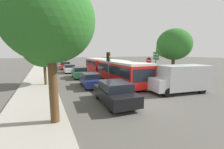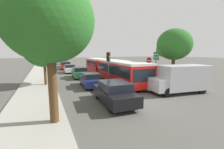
{
  "view_description": "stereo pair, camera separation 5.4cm",
  "coord_description": "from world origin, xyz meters",
  "px_view_note": "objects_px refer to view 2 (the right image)",
  "views": [
    {
      "loc": [
        -5.9,
        -8.08,
        3.35
      ],
      "look_at": [
        0.2,
        5.29,
        1.2
      ],
      "focal_mm": 24.0,
      "sensor_mm": 36.0,
      "label": 1
    },
    {
      "loc": [
        -5.85,
        -8.1,
        3.35
      ],
      "look_at": [
        0.2,
        5.29,
        1.2
      ],
      "focal_mm": 24.0,
      "sensor_mm": 36.0,
      "label": 2
    }
  ],
  "objects_px": {
    "city_bus_rear": "(58,59)",
    "queued_car_white": "(70,68)",
    "direction_sign_post": "(156,59)",
    "queued_car_navy": "(91,80)",
    "traffic_light": "(109,61)",
    "tree_right_near": "(173,45)",
    "queued_car_red": "(65,65)",
    "articulated_bus": "(109,67)",
    "tree_left_near": "(49,21)",
    "queued_car_black": "(114,92)",
    "no_entry_sign": "(149,66)",
    "queued_car_graphite": "(64,64)",
    "tree_left_mid": "(43,44)",
    "queued_car_green": "(80,72)",
    "white_van": "(181,78)"
  },
  "relations": [
    {
      "from": "city_bus_rear",
      "to": "queued_car_white",
      "type": "distance_m",
      "value": 24.86
    },
    {
      "from": "city_bus_rear",
      "to": "direction_sign_post",
      "type": "relative_size",
      "value": 3.07
    },
    {
      "from": "queued_car_navy",
      "to": "direction_sign_post",
      "type": "bearing_deg",
      "value": -83.19
    },
    {
      "from": "traffic_light",
      "to": "tree_right_near",
      "type": "xyz_separation_m",
      "value": [
        6.58,
        -1.94,
        1.62
      ]
    },
    {
      "from": "queued_car_white",
      "to": "tree_right_near",
      "type": "height_order",
      "value": "tree_right_near"
    },
    {
      "from": "queued_car_red",
      "to": "tree_right_near",
      "type": "height_order",
      "value": "tree_right_near"
    },
    {
      "from": "articulated_bus",
      "to": "tree_left_near",
      "type": "bearing_deg",
      "value": -31.98
    },
    {
      "from": "city_bus_rear",
      "to": "tree_left_near",
      "type": "distance_m",
      "value": 43.77
    },
    {
      "from": "queued_car_black",
      "to": "traffic_light",
      "type": "height_order",
      "value": "traffic_light"
    },
    {
      "from": "city_bus_rear",
      "to": "direction_sign_post",
      "type": "bearing_deg",
      "value": -163.44
    },
    {
      "from": "queued_car_black",
      "to": "traffic_light",
      "type": "relative_size",
      "value": 1.28
    },
    {
      "from": "direction_sign_post",
      "to": "tree_right_near",
      "type": "bearing_deg",
      "value": 101.52
    },
    {
      "from": "no_entry_sign",
      "to": "tree_right_near",
      "type": "xyz_separation_m",
      "value": [
        1.65,
        -1.8,
        2.24
      ]
    },
    {
      "from": "direction_sign_post",
      "to": "tree_left_near",
      "type": "bearing_deg",
      "value": 44.88
    },
    {
      "from": "queued_car_black",
      "to": "queued_car_navy",
      "type": "xyz_separation_m",
      "value": [
        0.01,
        5.46,
        -0.06
      ]
    },
    {
      "from": "queued_car_red",
      "to": "no_entry_sign",
      "type": "xyz_separation_m",
      "value": [
        6.99,
        -17.74,
        1.11
      ]
    },
    {
      "from": "queued_car_graphite",
      "to": "direction_sign_post",
      "type": "relative_size",
      "value": 1.15
    },
    {
      "from": "queued_car_black",
      "to": "tree_left_near",
      "type": "height_order",
      "value": "tree_left_near"
    },
    {
      "from": "direction_sign_post",
      "to": "tree_left_mid",
      "type": "height_order",
      "value": "tree_left_mid"
    },
    {
      "from": "queued_car_green",
      "to": "direction_sign_post",
      "type": "bearing_deg",
      "value": -118.75
    },
    {
      "from": "city_bus_rear",
      "to": "articulated_bus",
      "type": "bearing_deg",
      "value": -170.35
    },
    {
      "from": "traffic_light",
      "to": "queued_car_graphite",
      "type": "bearing_deg",
      "value": 164.67
    },
    {
      "from": "queued_car_navy",
      "to": "queued_car_graphite",
      "type": "xyz_separation_m",
      "value": [
        0.13,
        22.77,
        0.02
      ]
    },
    {
      "from": "no_entry_sign",
      "to": "tree_left_near",
      "type": "xyz_separation_m",
      "value": [
        -10.58,
        -6.63,
        2.82
      ]
    },
    {
      "from": "direction_sign_post",
      "to": "tree_left_near",
      "type": "relative_size",
      "value": 0.55
    },
    {
      "from": "queued_car_black",
      "to": "queued_car_green",
      "type": "height_order",
      "value": "queued_car_black"
    },
    {
      "from": "queued_car_green",
      "to": "tree_right_near",
      "type": "height_order",
      "value": "tree_right_near"
    },
    {
      "from": "queued_car_white",
      "to": "white_van",
      "type": "bearing_deg",
      "value": -155.71
    },
    {
      "from": "tree_left_near",
      "to": "tree_left_mid",
      "type": "relative_size",
      "value": 1.02
    },
    {
      "from": "queued_car_red",
      "to": "traffic_light",
      "type": "relative_size",
      "value": 1.32
    },
    {
      "from": "articulated_bus",
      "to": "city_bus_rear",
      "type": "relative_size",
      "value": 1.49
    },
    {
      "from": "queued_car_black",
      "to": "queued_car_green",
      "type": "relative_size",
      "value": 1.03
    },
    {
      "from": "no_entry_sign",
      "to": "direction_sign_post",
      "type": "bearing_deg",
      "value": 116.16
    },
    {
      "from": "tree_right_near",
      "to": "city_bus_rear",
      "type": "bearing_deg",
      "value": 102.34
    },
    {
      "from": "articulated_bus",
      "to": "tree_left_mid",
      "type": "bearing_deg",
      "value": -75.28
    },
    {
      "from": "city_bus_rear",
      "to": "queued_car_red",
      "type": "bearing_deg",
      "value": -177.33
    },
    {
      "from": "queued_car_green",
      "to": "direction_sign_post",
      "type": "distance_m",
      "value": 10.04
    },
    {
      "from": "tree_left_mid",
      "to": "tree_left_near",
      "type": "bearing_deg",
      "value": -88.3
    },
    {
      "from": "queued_car_green",
      "to": "tree_left_near",
      "type": "height_order",
      "value": "tree_left_near"
    },
    {
      "from": "city_bus_rear",
      "to": "no_entry_sign",
      "type": "distance_m",
      "value": 37.48
    },
    {
      "from": "articulated_bus",
      "to": "direction_sign_post",
      "type": "distance_m",
      "value": 6.06
    },
    {
      "from": "queued_car_red",
      "to": "tree_right_near",
      "type": "bearing_deg",
      "value": -152.85
    },
    {
      "from": "city_bus_rear",
      "to": "traffic_light",
      "type": "distance_m",
      "value": 36.79
    },
    {
      "from": "articulated_bus",
      "to": "traffic_light",
      "type": "bearing_deg",
      "value": -21.29
    },
    {
      "from": "queued_car_black",
      "to": "tree_left_near",
      "type": "xyz_separation_m",
      "value": [
        -3.81,
        -1.5,
        3.95
      ]
    },
    {
      "from": "queued_car_black",
      "to": "queued_car_green",
      "type": "distance_m",
      "value": 11.22
    },
    {
      "from": "queued_car_white",
      "to": "queued_car_green",
      "type": "bearing_deg",
      "value": -172.75
    },
    {
      "from": "queued_car_navy",
      "to": "no_entry_sign",
      "type": "relative_size",
      "value": 1.43
    },
    {
      "from": "queued_car_black",
      "to": "tree_right_near",
      "type": "xyz_separation_m",
      "value": [
        8.41,
        3.32,
        3.37
      ]
    },
    {
      "from": "city_bus_rear",
      "to": "queued_car_red",
      "type": "relative_size",
      "value": 2.48
    }
  ]
}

